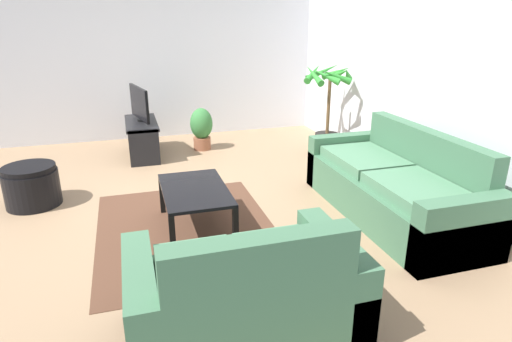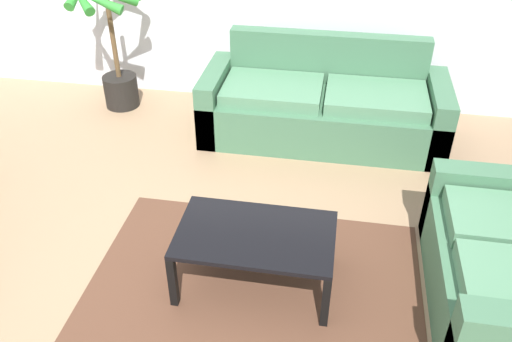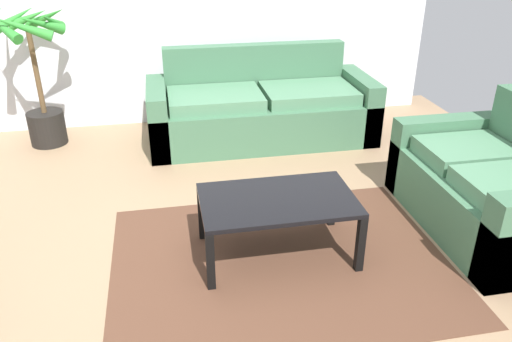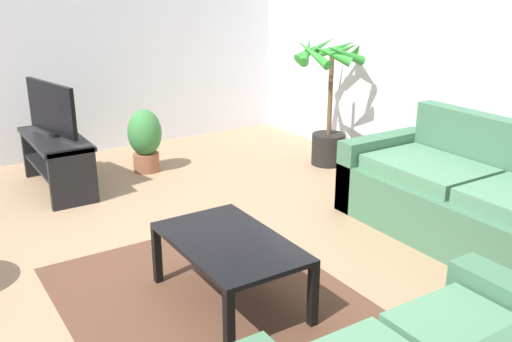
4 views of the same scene
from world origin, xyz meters
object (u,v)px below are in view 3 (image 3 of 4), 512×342
at_px(couch_loveseat, 493,190).
at_px(potted_palm, 37,80).
at_px(couch_main, 261,110).
at_px(coffee_table, 278,205).

relative_size(couch_loveseat, potted_palm, 1.07).
xyz_separation_m(couch_loveseat, potted_palm, (-3.46, 2.22, 0.37)).
bearing_deg(potted_palm, couch_main, -6.83).
xyz_separation_m(couch_loveseat, coffee_table, (-1.61, -0.05, 0.08)).
xyz_separation_m(couch_main, coffee_table, (-0.29, -2.02, 0.07)).
xyz_separation_m(coffee_table, potted_palm, (-1.85, 2.28, 0.29)).
height_order(couch_loveseat, coffee_table, couch_loveseat).
height_order(coffee_table, potted_palm, potted_palm).
bearing_deg(coffee_table, couch_main, 81.72).
bearing_deg(coffee_table, couch_loveseat, 1.92).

